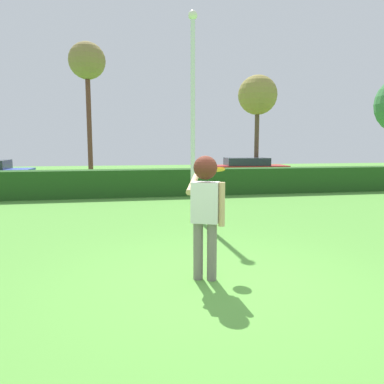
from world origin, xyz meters
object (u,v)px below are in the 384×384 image
frisbee (217,170)px  lamppost (193,105)px  parked_car_red (246,168)px  birch_tree (87,64)px  oak_tree (258,96)px  person (205,202)px

frisbee → lamppost: bearing=84.8°
parked_car_red → birch_tree: 9.93m
lamppost → birch_tree: (-3.55, 10.66, 3.10)m
birch_tree → oak_tree: bearing=-7.3°
parked_car_red → birch_tree: birch_tree is taller
lamppost → parked_car_red: bearing=62.5°
parked_car_red → oak_tree: (0.81, 0.72, 3.84)m
person → parked_car_red: 14.55m
lamppost → parked_car_red: 10.17m
person → birch_tree: size_ratio=0.25×
frisbee → parked_car_red: (4.94, 12.81, -0.85)m
lamppost → birch_tree: bearing=108.4°
oak_tree → birch_tree: bearing=172.7°
lamppost → oak_tree: bearing=60.5°
frisbee → lamppost: lamppost is taller
oak_tree → parked_car_red: bearing=-138.3°
lamppost → parked_car_red: (4.57, 8.79, -2.30)m
person → oak_tree: (6.12, 14.26, 3.39)m
frisbee → parked_car_red: 13.76m
parked_car_red → oak_tree: size_ratio=0.77×
parked_car_red → birch_tree: (-8.12, 1.88, 5.40)m
person → birch_tree: birch_tree is taller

